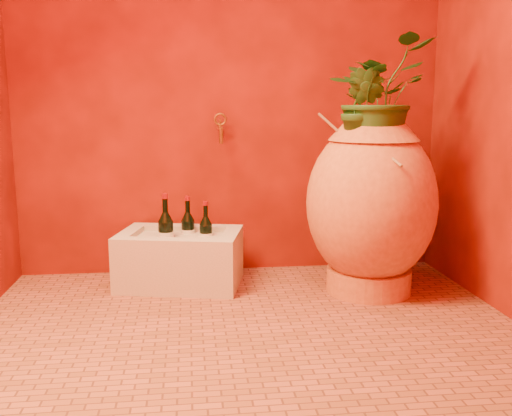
{
  "coord_description": "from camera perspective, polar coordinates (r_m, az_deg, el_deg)",
  "views": [
    {
      "loc": [
        -0.25,
        -2.41,
        0.99
      ],
      "look_at": [
        0.08,
        0.35,
        0.5
      ],
      "focal_mm": 40.0,
      "sensor_mm": 36.0,
      "label": 1
    }
  ],
  "objects": [
    {
      "name": "wine_bottle_b",
      "position": [
        3.22,
        -5.03,
        -2.75
      ],
      "size": [
        0.07,
        0.07,
        0.3
      ],
      "color": "black",
      "rests_on": "stone_basin"
    },
    {
      "name": "stone_basin",
      "position": [
        3.23,
        -7.58,
        -5.12
      ],
      "size": [
        0.74,
        0.58,
        0.31
      ],
      "rotation": [
        0.0,
        0.0,
        -0.21
      ],
      "color": "beige",
      "rests_on": "floor"
    },
    {
      "name": "wine_bottle_a",
      "position": [
        3.29,
        -6.81,
        -2.38
      ],
      "size": [
        0.08,
        0.08,
        0.32
      ],
      "color": "black",
      "rests_on": "stone_basin"
    },
    {
      "name": "wall_back",
      "position": [
        3.42,
        -2.63,
        14.46
      ],
      "size": [
        2.5,
        0.02,
        2.5
      ],
      "primitive_type": "cube",
      "color": "#530D04",
      "rests_on": "ground"
    },
    {
      "name": "amphora",
      "position": [
        3.08,
        11.45,
        0.54
      ],
      "size": [
        0.9,
        0.9,
        0.98
      ],
      "rotation": [
        0.0,
        0.0,
        -0.4
      ],
      "color": "#D47C3B",
      "rests_on": "floor"
    },
    {
      "name": "plant_side",
      "position": [
        2.94,
        10.57,
        9.73
      ],
      "size": [
        0.28,
        0.28,
        0.4
      ],
      "primitive_type": "imported",
      "rotation": [
        0.0,
        0.0,
        -0.81
      ],
      "color": "#204C1B",
      "rests_on": "amphora"
    },
    {
      "name": "floor",
      "position": [
        2.61,
        -0.78,
        -12.16
      ],
      "size": [
        2.5,
        2.5,
        0.0
      ],
      "primitive_type": "plane",
      "color": "#9C4B33",
      "rests_on": "ground"
    },
    {
      "name": "plant_main",
      "position": [
        3.04,
        12.01,
        10.91
      ],
      "size": [
        0.69,
        0.67,
        0.59
      ],
      "primitive_type": "imported",
      "rotation": [
        0.0,
        0.0,
        0.53
      ],
      "color": "#204C1B",
      "rests_on": "amphora"
    },
    {
      "name": "wine_bottle_c",
      "position": [
        3.18,
        -9.0,
        -2.64
      ],
      "size": [
        0.09,
        0.09,
        0.35
      ],
      "color": "black",
      "rests_on": "stone_basin"
    },
    {
      "name": "wall_tap",
      "position": [
        3.33,
        -3.58,
        8.11
      ],
      "size": [
        0.07,
        0.16,
        0.17
      ],
      "color": "olive",
      "rests_on": "wall_back"
    }
  ]
}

